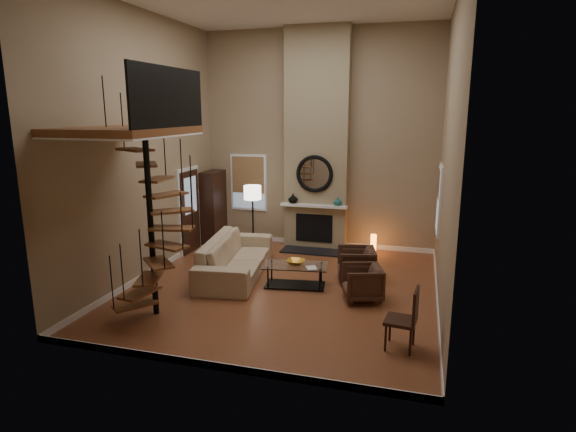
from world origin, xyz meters
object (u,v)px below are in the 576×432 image
(floor_lamp, at_px, (253,198))
(side_chair, at_px, (407,316))
(hutch, at_px, (214,207))
(sofa, at_px, (235,257))
(coffee_table, at_px, (295,273))
(armchair_far, at_px, (366,282))
(armchair_near, at_px, (360,264))
(accent_lamp, at_px, (373,245))

(floor_lamp, xyz_separation_m, side_chair, (3.84, -3.95, -0.89))
(hutch, bearing_deg, side_chair, -42.10)
(hutch, bearing_deg, sofa, -56.36)
(coffee_table, bearing_deg, side_chair, -42.40)
(side_chair, bearing_deg, sofa, 146.88)
(coffee_table, bearing_deg, floor_lamp, 130.00)
(coffee_table, xyz_separation_m, floor_lamp, (-1.58, 1.88, 1.13))
(coffee_table, distance_m, floor_lamp, 2.70)
(hutch, bearing_deg, coffee_table, -41.86)
(floor_lamp, bearing_deg, armchair_far, -36.19)
(armchair_near, relative_size, floor_lamp, 0.45)
(accent_lamp, bearing_deg, side_chair, -78.49)
(sofa, bearing_deg, armchair_far, -111.46)
(armchair_near, distance_m, armchair_far, 1.07)
(armchair_far, bearing_deg, coffee_table, -120.85)
(armchair_near, distance_m, side_chair, 2.96)
(coffee_table, bearing_deg, sofa, 166.53)
(sofa, xyz_separation_m, armchair_near, (2.65, 0.34, -0.04))
(hutch, distance_m, side_chair, 7.09)
(sofa, bearing_deg, accent_lamp, -58.10)
(armchair_far, bearing_deg, hutch, -141.62)
(floor_lamp, distance_m, accent_lamp, 3.20)
(armchair_near, relative_size, side_chair, 0.80)
(coffee_table, distance_m, side_chair, 3.08)
(sofa, height_order, armchair_far, sofa)
(hutch, xyz_separation_m, floor_lamp, (1.41, -0.80, 0.46))
(coffee_table, bearing_deg, armchair_near, 29.45)
(floor_lamp, height_order, side_chair, floor_lamp)
(armchair_far, xyz_separation_m, floor_lamp, (-3.05, 2.23, 1.06))
(floor_lamp, xyz_separation_m, accent_lamp, (2.89, 0.76, -1.16))
(armchair_near, bearing_deg, armchair_far, 1.39)
(armchair_far, xyz_separation_m, accent_lamp, (-0.16, 2.99, -0.10))
(armchair_far, height_order, accent_lamp, armchair_far)
(floor_lamp, relative_size, accent_lamp, 3.42)
(armchair_far, bearing_deg, floor_lamp, -143.63)
(armchair_far, distance_m, accent_lamp, 3.00)
(hutch, relative_size, sofa, 0.68)
(hutch, bearing_deg, armchair_far, -34.18)
(coffee_table, height_order, floor_lamp, floor_lamp)
(armchair_far, bearing_deg, armchair_near, 176.25)
(hutch, distance_m, accent_lamp, 4.35)
(armchair_near, xyz_separation_m, floor_lamp, (-2.79, 1.19, 1.06))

